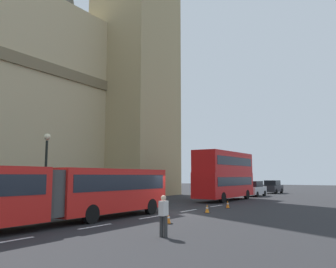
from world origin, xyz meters
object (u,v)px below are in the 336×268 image
(traffic_cone_middle, at_px, (207,209))
(street_lamp, at_px, (46,167))
(pedestrian_near_cones, at_px, (164,214))
(double_decker_bus, at_px, (225,174))
(sedan_trailing, at_px, (273,187))
(traffic_cone_west, at_px, (168,218))
(sedan_lead, at_px, (254,189))
(traffic_cone_east, at_px, (228,204))
(articulated_bus, at_px, (43,191))

(traffic_cone_middle, xyz_separation_m, street_lamp, (-6.77, 8.29, 2.77))
(street_lamp, distance_m, pedestrian_near_cones, 11.47)
(double_decker_bus, distance_m, pedestrian_near_cones, 21.78)
(sedan_trailing, bearing_deg, double_decker_bus, -179.31)
(double_decker_bus, bearing_deg, traffic_cone_west, -165.49)
(traffic_cone_west, xyz_separation_m, pedestrian_near_cones, (-3.38, -2.00, 0.63))
(traffic_cone_west, bearing_deg, sedan_lead, 9.91)
(traffic_cone_middle, relative_size, pedestrian_near_cones, 0.34)
(pedestrian_near_cones, bearing_deg, traffic_cone_east, 12.55)
(traffic_cone_west, height_order, pedestrian_near_cones, pedestrian_near_cones)
(traffic_cone_west, relative_size, street_lamp, 0.11)
(articulated_bus, height_order, traffic_cone_west, articulated_bus)
(traffic_cone_middle, distance_m, pedestrian_near_cones, 9.64)
(traffic_cone_west, height_order, traffic_cone_east, same)
(sedan_lead, relative_size, traffic_cone_middle, 7.59)
(sedan_lead, distance_m, traffic_cone_middle, 20.74)
(traffic_cone_west, bearing_deg, traffic_cone_east, 5.47)
(traffic_cone_east, bearing_deg, sedan_trailing, 8.63)
(sedan_lead, relative_size, street_lamp, 0.83)
(traffic_cone_west, relative_size, traffic_cone_middle, 1.00)
(traffic_cone_east, bearing_deg, double_decker_bus, 25.34)
(traffic_cone_middle, distance_m, traffic_cone_east, 4.01)
(sedan_trailing, xyz_separation_m, street_lamp, (-35.49, 4.30, 2.14))
(sedan_trailing, bearing_deg, traffic_cone_east, -171.37)
(traffic_cone_east, bearing_deg, street_lamp, 143.23)
(articulated_bus, xyz_separation_m, traffic_cone_middle, (10.24, -3.79, -1.46))
(sedan_lead, xyz_separation_m, traffic_cone_west, (-26.22, -4.58, -0.63))
(sedan_lead, xyz_separation_m, pedestrian_near_cones, (-29.60, -6.58, -0.00))
(articulated_bus, distance_m, traffic_cone_west, 6.44)
(double_decker_bus, distance_m, street_lamp, 18.81)
(articulated_bus, bearing_deg, sedan_lead, 0.17)
(sedan_lead, height_order, traffic_cone_east, sedan_lead)
(traffic_cone_east, xyz_separation_m, pedestrian_near_cones, (-13.23, -2.94, 0.63))
(double_decker_bus, bearing_deg, street_lamp, 166.14)
(double_decker_bus, distance_m, traffic_cone_east, 8.63)
(street_lamp, relative_size, pedestrian_near_cones, 3.12)
(traffic_cone_middle, height_order, street_lamp, street_lamp)
(articulated_bus, xyz_separation_m, double_decker_bus, (21.72, 0.00, 0.96))
(sedan_trailing, height_order, pedestrian_near_cones, sedan_trailing)
(sedan_lead, bearing_deg, traffic_cone_east, -167.48)
(traffic_cone_west, bearing_deg, sedan_trailing, 7.74)
(traffic_cone_east, bearing_deg, traffic_cone_west, -174.53)
(traffic_cone_middle, distance_m, street_lamp, 11.06)
(traffic_cone_middle, xyz_separation_m, traffic_cone_east, (4.00, 0.24, 0.00))
(sedan_lead, distance_m, traffic_cone_east, 16.78)
(traffic_cone_west, relative_size, traffic_cone_east, 1.00)
(articulated_bus, bearing_deg, traffic_cone_east, -13.97)
(traffic_cone_west, distance_m, traffic_cone_east, 9.90)
(sedan_lead, bearing_deg, traffic_cone_middle, -169.22)
(articulated_bus, bearing_deg, traffic_cone_west, -45.63)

